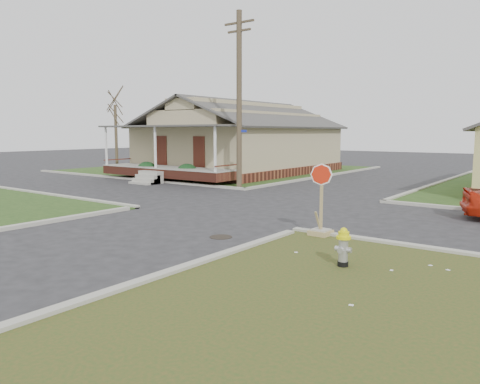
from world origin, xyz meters
The scene contains 11 objects.
ground centered at (0.00, 0.00, 0.00)m, with size 120.00×120.00×0.00m, color #272629.
verge_far_left centered at (-13.00, 18.00, 0.03)m, with size 19.00×19.00×0.05m, color #254117.
curbs centered at (0.00, 5.00, 0.00)m, with size 80.00×40.00×0.12m, color #A8A697, non-canonical shape.
manhole centered at (2.20, -0.50, 0.01)m, with size 0.64×0.64×0.01m, color black.
corner_house centered at (-10.00, 16.68, 2.28)m, with size 10.10×15.50×5.30m.
utility_pole centered at (-4.20, 8.90, 4.66)m, with size 1.80×0.28×9.00m.
tree_far_left centered at (-18.00, 12.00, 2.50)m, with size 0.22×0.22×4.90m, color #493B2A.
fire_hydrant centered at (6.26, -1.27, 0.52)m, with size 0.32×0.32×0.86m.
stop_sign centered at (4.44, 1.24, 0.49)m, with size 0.58×0.56×2.04m.
hedge_left centered at (-11.66, 9.25, 0.59)m, with size 1.42×1.16×1.08m, color #123317.
hedge_right centered at (-8.47, 9.49, 0.59)m, with size 1.41×1.15×1.07m, color #123317.
Camera 1 is at (10.39, -10.55, 2.96)m, focal length 35.00 mm.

